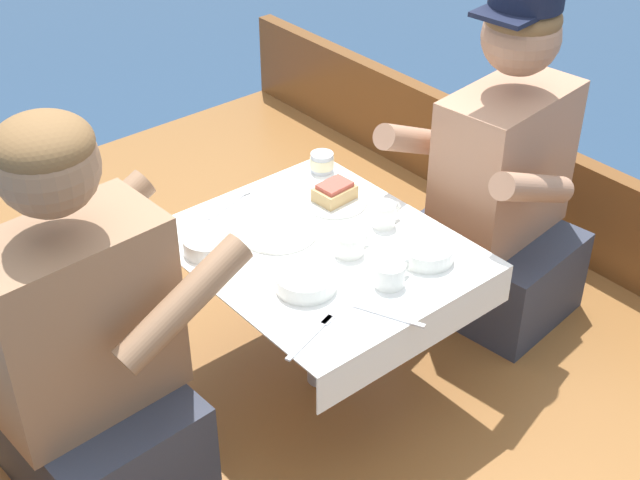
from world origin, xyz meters
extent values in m
plane|color=navy|center=(0.00, 0.00, 0.00)|extent=(60.00, 60.00, 0.00)
cube|color=brown|center=(0.00, 0.00, 0.18)|extent=(2.09, 3.09, 0.35)
cube|color=brown|center=(1.02, 0.00, 0.52)|extent=(0.06, 3.09, 0.34)
cylinder|color=#B2B2B7|center=(0.00, -0.04, 0.56)|extent=(0.07, 0.07, 0.42)
cube|color=brown|center=(0.00, -0.04, 0.78)|extent=(0.58, 0.68, 0.02)
cube|color=white|center=(0.00, -0.04, 0.79)|extent=(0.61, 0.71, 0.00)
cube|color=white|center=(0.00, -0.39, 0.74)|extent=(0.61, 0.00, 0.10)
cube|color=white|center=(0.00, 0.31, 0.74)|extent=(0.61, 0.00, 0.10)
cube|color=#333847|center=(-0.61, 0.03, 0.48)|extent=(0.38, 0.46, 0.26)
cube|color=#936B4C|center=(-0.61, 0.03, 0.84)|extent=(0.41, 0.24, 0.44)
sphere|color=#936B4C|center=(-0.61, 0.03, 1.21)|extent=(0.20, 0.20, 0.20)
ellipsoid|color=brown|center=(-0.61, 0.03, 1.26)|extent=(0.19, 0.19, 0.11)
cylinder|color=#936B4C|center=(-0.46, 0.22, 0.90)|extent=(0.34, 0.09, 0.21)
cylinder|color=#936B4C|center=(-0.45, -0.14, 0.90)|extent=(0.34, 0.09, 0.21)
cube|color=#333847|center=(0.61, -0.10, 0.48)|extent=(0.41, 0.48, 0.26)
cube|color=tan|center=(0.61, -0.10, 0.83)|extent=(0.42, 0.26, 0.43)
sphere|color=tan|center=(0.61, -0.10, 1.20)|extent=(0.20, 0.20, 0.20)
ellipsoid|color=brown|center=(0.61, -0.10, 1.25)|extent=(0.19, 0.19, 0.11)
cylinder|color=tan|center=(0.48, -0.30, 0.90)|extent=(0.34, 0.11, 0.21)
cylinder|color=tan|center=(0.44, 0.06, 0.90)|extent=(0.34, 0.11, 0.21)
cube|color=black|center=(0.52, -0.11, 1.28)|extent=(0.12, 0.15, 0.01)
cylinder|color=silver|center=(0.16, 0.09, 0.80)|extent=(0.17, 0.17, 0.01)
cylinder|color=silver|center=(-0.04, 0.08, 0.80)|extent=(0.20, 0.20, 0.01)
cube|color=tan|center=(0.16, 0.09, 0.82)|extent=(0.11, 0.08, 0.04)
cube|color=#B74C3D|center=(0.16, 0.09, 0.85)|extent=(0.09, 0.07, 0.01)
cylinder|color=silver|center=(0.16, -0.24, 0.81)|extent=(0.13, 0.13, 0.04)
cylinder|color=beige|center=(0.16, -0.24, 0.82)|extent=(0.11, 0.11, 0.02)
cylinder|color=silver|center=(-0.22, 0.12, 0.81)|extent=(0.12, 0.12, 0.04)
cylinder|color=beige|center=(-0.22, 0.12, 0.82)|extent=(0.10, 0.10, 0.02)
cylinder|color=silver|center=(-0.13, -0.15, 0.81)|extent=(0.14, 0.14, 0.04)
cylinder|color=beige|center=(-0.13, -0.15, 0.82)|extent=(0.12, 0.12, 0.02)
cylinder|color=silver|center=(0.19, -0.07, 0.82)|extent=(0.06, 0.06, 0.06)
torus|color=silver|center=(0.23, -0.07, 0.83)|extent=(0.04, 0.01, 0.04)
cylinder|color=#3D2314|center=(0.19, -0.07, 0.84)|extent=(0.05, 0.05, 0.01)
cylinder|color=silver|center=(0.04, -0.10, 0.82)|extent=(0.07, 0.07, 0.05)
torus|color=silver|center=(0.08, -0.10, 0.82)|extent=(0.04, 0.01, 0.04)
cylinder|color=#3D2314|center=(0.04, -0.10, 0.84)|extent=(0.06, 0.06, 0.01)
cylinder|color=silver|center=(0.03, -0.26, 0.82)|extent=(0.07, 0.07, 0.05)
torus|color=silver|center=(0.07, -0.26, 0.82)|extent=(0.04, 0.01, 0.04)
cylinder|color=#3D2314|center=(0.03, -0.26, 0.84)|extent=(0.06, 0.06, 0.01)
cylinder|color=silver|center=(0.24, 0.24, 0.82)|extent=(0.06, 0.06, 0.05)
cylinder|color=beige|center=(0.24, 0.24, 0.82)|extent=(0.07, 0.07, 0.03)
cube|color=silver|center=(-0.06, -0.34, 0.80)|extent=(0.08, 0.16, 0.00)
cube|color=silver|center=(-0.24, -0.29, 0.80)|extent=(0.17, 0.06, 0.00)
cube|color=silver|center=(-0.17, -0.27, 0.80)|extent=(0.04, 0.03, 0.00)
cube|color=silver|center=(-0.06, 0.26, 0.80)|extent=(0.17, 0.06, 0.00)
ellipsoid|color=silver|center=(0.01, 0.28, 0.80)|extent=(0.04, 0.02, 0.01)
camera|label=1|loc=(-1.15, -1.42, 2.04)|focal=50.00mm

